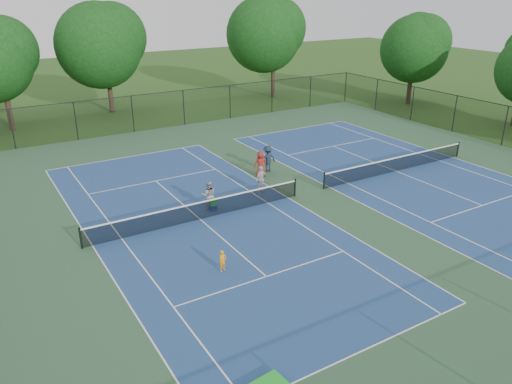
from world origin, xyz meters
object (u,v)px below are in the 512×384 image
bystander_a (261,179)px  tree_side_e (415,45)px  ball_hopper (213,201)px  child_player (223,261)px  tree_back_d (274,31)px  ball_crate (213,208)px  bystander_c (261,164)px  instructor (209,195)px  bystander_b (268,159)px  tree_back_b (104,40)px

bystander_a → tree_side_e: bearing=-174.6°
ball_hopper → tree_side_e: bearing=24.7°
child_player → ball_hopper: child_player is taller
tree_side_e → child_player: tree_side_e is taller
tree_back_d → tree_side_e: size_ratio=1.17×
ball_crate → bystander_c: bearing=32.0°
tree_side_e → instructor: (-29.00, -13.03, -5.01)m
bystander_b → ball_crate: 6.81m
tree_side_e → ball_hopper: size_ratio=20.51×
tree_back_d → instructor: tree_back_d is taller
tree_back_d → bystander_c: tree_back_d is taller
tree_back_b → ball_hopper: 26.07m
tree_back_b → tree_back_d: 17.12m
instructor → bystander_c: bearing=-129.2°
tree_side_e → bystander_a: size_ratio=5.52×
instructor → bystander_a: bystander_a is taller
tree_side_e → instructor: bearing=-155.8°
tree_side_e → ball_hopper: 32.25m
tree_back_b → instructor: tree_back_b is taller
bystander_b → bystander_a: bearing=50.9°
child_player → bystander_c: bearing=35.3°
instructor → bystander_c: 5.70m
tree_back_d → child_player: 36.59m
bystander_b → ball_hopper: 6.78m
bystander_c → bystander_b: bearing=-135.4°
instructor → bystander_a: bearing=-149.4°
ball_hopper → tree_back_b: bearing=85.7°
bystander_c → ball_crate: 5.79m
instructor → ball_crate: 0.71m
instructor → bystander_c: (4.97, 2.80, 0.03)m
bystander_b → tree_back_b: bearing=-80.3°
bystander_a → ball_crate: bearing=-7.5°
tree_side_e → instructor: tree_side_e is taller
child_player → bystander_b: bearing=33.8°
tree_back_d → tree_side_e: 14.18m
bystander_b → ball_crate: (-5.75, -3.58, -0.73)m
tree_back_d → ball_hopper: size_ratio=23.96×
bystander_b → instructor: bearing=29.4°
ball_crate → ball_hopper: 0.36m
bystander_a → ball_hopper: bystander_a is taller
tree_back_d → tree_side_e: bearing=-45.0°
bystander_a → bystander_c: bystander_c is taller
child_player → bystander_c: 11.45m
tree_side_e → child_player: size_ratio=9.23×
instructor → bystander_a: size_ratio=0.99×
tree_back_d → ball_crate: size_ratio=28.95×
tree_side_e → child_player: 37.05m
bystander_a → bystander_b: 3.52m
tree_back_d → bystander_b: tree_back_d is taller
tree_back_b → instructor: 25.77m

